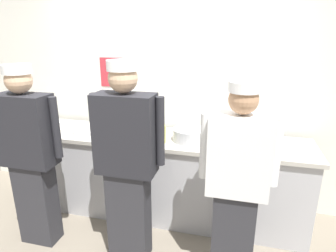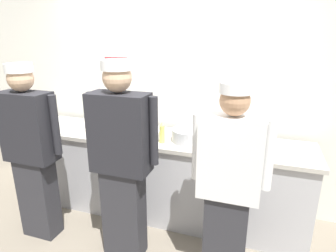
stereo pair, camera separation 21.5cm
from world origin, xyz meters
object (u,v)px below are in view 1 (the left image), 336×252
(plate_stack_rear, at_px, (58,125))
(ramekin_yellow_sauce, at_px, (77,133))
(plate_stack_front, at_px, (148,135))
(chefs_knife, at_px, (112,131))
(squeeze_bottle_primary, at_px, (163,133))
(chef_near_left, at_px, (30,154))
(mixing_bowl_steel, at_px, (190,135))
(ramekin_green_sauce, at_px, (91,134))
(chef_far_right, at_px, (237,181))
(chef_center, at_px, (127,160))
(ramekin_red_sauce, at_px, (97,126))
(deli_cup, at_px, (35,125))
(sheet_tray, at_px, (269,145))

(plate_stack_rear, bearing_deg, ramekin_yellow_sauce, -24.50)
(plate_stack_front, xyz_separation_m, chefs_knife, (-0.47, 0.12, -0.04))
(ramekin_yellow_sauce, bearing_deg, squeeze_bottle_primary, -0.17)
(chef_near_left, distance_m, mixing_bowl_steel, 1.50)
(ramekin_yellow_sauce, xyz_separation_m, chefs_knife, (0.31, 0.18, -0.01))
(squeeze_bottle_primary, bearing_deg, ramekin_green_sauce, 179.18)
(chef_far_right, bearing_deg, chef_center, 179.44)
(plate_stack_front, bearing_deg, chefs_knife, 165.01)
(plate_stack_front, xyz_separation_m, ramekin_green_sauce, (-0.62, -0.05, -0.02))
(plate_stack_front, distance_m, chefs_knife, 0.48)
(ramekin_red_sauce, xyz_separation_m, deli_cup, (-0.64, -0.23, 0.03))
(chef_near_left, xyz_separation_m, deli_cup, (-0.41, 0.61, 0.05))
(plate_stack_rear, bearing_deg, mixing_bowl_steel, -1.16)
(squeeze_bottle_primary, bearing_deg, ramekin_red_sauce, 162.52)
(ramekin_green_sauce, bearing_deg, ramekin_red_sauce, 104.54)
(plate_stack_front, relative_size, chefs_knife, 0.86)
(plate_stack_rear, distance_m, ramekin_yellow_sauce, 0.38)
(chef_far_right, bearing_deg, squeeze_bottle_primary, 143.10)
(chef_near_left, distance_m, plate_stack_rear, 0.75)
(ramekin_green_sauce, xyz_separation_m, ramekin_red_sauce, (-0.07, 0.26, -0.00))
(chef_far_right, bearing_deg, deli_cup, 165.12)
(ramekin_yellow_sauce, relative_size, ramekin_red_sauce, 1.05)
(chef_near_left, bearing_deg, plate_stack_rear, 105.94)
(chef_center, height_order, ramekin_red_sauce, chef_center)
(chef_far_right, distance_m, chefs_knife, 1.55)
(plate_stack_rear, distance_m, chefs_knife, 0.66)
(mixing_bowl_steel, bearing_deg, ramekin_red_sauce, 172.62)
(sheet_tray, relative_size, ramekin_yellow_sauce, 5.61)
(ramekin_yellow_sauce, bearing_deg, plate_stack_front, 3.99)
(ramekin_yellow_sauce, bearing_deg, chef_far_right, -18.10)
(chef_center, relative_size, deli_cup, 17.37)
(chef_center, distance_m, ramekin_red_sauce, 1.07)
(squeeze_bottle_primary, bearing_deg, ramekin_yellow_sauce, 179.83)
(ramekin_green_sauce, relative_size, chefs_knife, 0.37)
(plate_stack_front, relative_size, ramekin_green_sauce, 2.32)
(squeeze_bottle_primary, bearing_deg, mixing_bowl_steel, 28.48)
(deli_cup, relative_size, chefs_knife, 0.37)
(chefs_knife, bearing_deg, chef_center, -56.69)
(chef_center, height_order, chefs_knife, chef_center)
(plate_stack_rear, height_order, deli_cup, deli_cup)
(chef_center, bearing_deg, ramekin_green_sauce, 138.94)
(sheet_tray, xyz_separation_m, deli_cup, (-2.51, -0.12, 0.04))
(ramekin_green_sauce, bearing_deg, chef_near_left, -117.36)
(mixing_bowl_steel, bearing_deg, sheet_tray, 3.21)
(plate_stack_rear, height_order, ramekin_yellow_sauce, plate_stack_rear)
(mixing_bowl_steel, distance_m, sheet_tray, 0.77)
(sheet_tray, bearing_deg, plate_stack_front, -174.42)
(plate_stack_front, bearing_deg, ramekin_red_sauce, 162.68)
(deli_cup, bearing_deg, chef_far_right, -14.88)
(plate_stack_rear, distance_m, squeeze_bottle_primary, 1.31)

